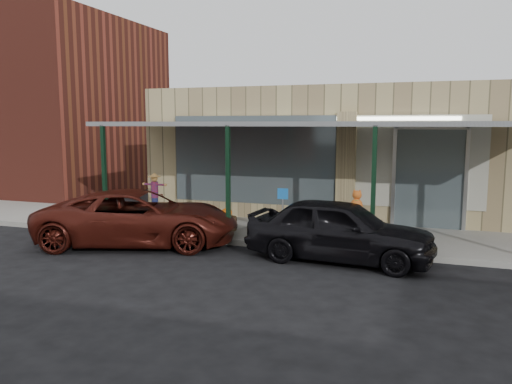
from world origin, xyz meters
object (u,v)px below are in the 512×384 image
(parked_sedan, at_px, (340,230))
(barrel_pumpkin, at_px, (227,222))
(barrel_scarecrow, at_px, (155,203))
(handicap_sign, at_px, (283,207))
(car_maroon, at_px, (139,218))

(parked_sedan, bearing_deg, barrel_pumpkin, 69.78)
(barrel_scarecrow, bearing_deg, handicap_sign, -7.33)
(barrel_pumpkin, relative_size, car_maroon, 0.14)
(barrel_pumpkin, bearing_deg, handicap_sign, -18.48)
(barrel_scarecrow, bearing_deg, barrel_pumpkin, -7.18)
(handicap_sign, bearing_deg, parked_sedan, -33.08)
(parked_sedan, xyz_separation_m, car_maroon, (-5.07, -0.14, -0.02))
(car_maroon, bearing_deg, parked_sedan, -106.03)
(barrel_pumpkin, distance_m, handicap_sign, 1.96)
(barrel_scarecrow, distance_m, car_maroon, 2.83)
(barrel_scarecrow, relative_size, parked_sedan, 0.33)
(barrel_scarecrow, bearing_deg, car_maroon, -56.49)
(barrel_scarecrow, xyz_separation_m, car_maroon, (1.09, -2.61, 0.07))
(barrel_pumpkin, height_order, car_maroon, car_maroon)
(barrel_scarecrow, xyz_separation_m, parked_sedan, (6.16, -2.47, 0.08))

